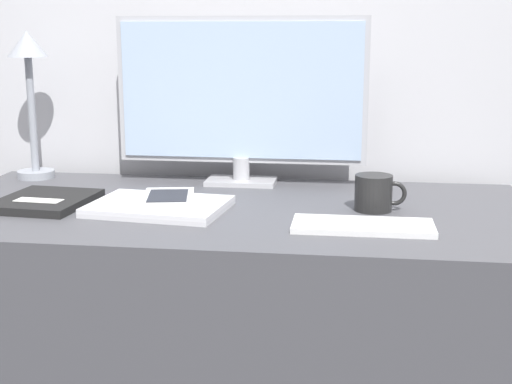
# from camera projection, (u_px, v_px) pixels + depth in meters

# --- Properties ---
(wall_back) EXTENTS (3.60, 0.05, 2.40)m
(wall_back) POSITION_uv_depth(u_px,v_px,m) (253.00, 4.00, 1.93)
(wall_back) COLOR silver
(wall_back) RESTS_ON ground_plane
(desk) EXTENTS (1.39, 0.68, 0.73)m
(desk) POSITION_uv_depth(u_px,v_px,m) (229.00, 354.00, 1.72)
(desk) COLOR #4C4C51
(desk) RESTS_ON ground_plane
(monitor) EXTENTS (0.65, 0.11, 0.43)m
(monitor) POSITION_uv_depth(u_px,v_px,m) (241.00, 96.00, 1.84)
(monitor) COLOR #B7B7BC
(monitor) RESTS_ON desk
(keyboard) EXTENTS (0.29, 0.12, 0.01)m
(keyboard) POSITION_uv_depth(u_px,v_px,m) (363.00, 226.00, 1.45)
(keyboard) COLOR silver
(keyboard) RESTS_ON desk
(laptop) EXTENTS (0.32, 0.25, 0.02)m
(laptop) POSITION_uv_depth(u_px,v_px,m) (159.00, 206.00, 1.60)
(laptop) COLOR silver
(laptop) RESTS_ON desk
(ereader) EXTENTS (0.15, 0.20, 0.01)m
(ereader) POSITION_uv_depth(u_px,v_px,m) (168.00, 198.00, 1.62)
(ereader) COLOR white
(ereader) RESTS_ON laptop
(desk_lamp) EXTENTS (0.11, 0.11, 0.40)m
(desk_lamp) POSITION_uv_depth(u_px,v_px,m) (29.00, 76.00, 1.90)
(desk_lamp) COLOR #999EA8
(desk_lamp) RESTS_ON desk
(notebook) EXTENTS (0.21, 0.24, 0.02)m
(notebook) POSITION_uv_depth(u_px,v_px,m) (45.00, 201.00, 1.65)
(notebook) COLOR black
(notebook) RESTS_ON desk
(coffee_mug) EXTENTS (0.12, 0.08, 0.08)m
(coffee_mug) POSITION_uv_depth(u_px,v_px,m) (374.00, 193.00, 1.60)
(coffee_mug) COLOR black
(coffee_mug) RESTS_ON desk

